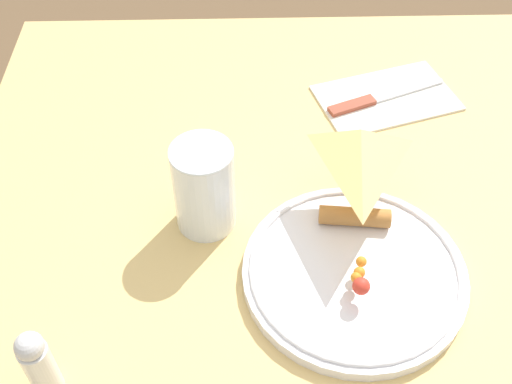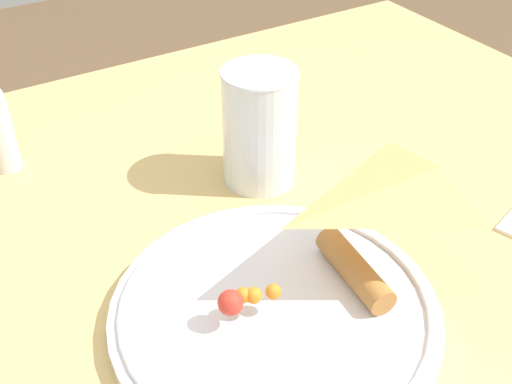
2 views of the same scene
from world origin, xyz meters
The scene contains 6 objects.
dining_table centered at (0.00, 0.00, 0.66)m, with size 1.07×0.90×0.77m.
plate_pizza centered at (-0.01, -0.12, 0.78)m, with size 0.27×0.27×0.05m.
milk_glass centered at (-0.19, -0.02, 0.82)m, with size 0.08×0.08×0.13m.
napkin_folded centered at (0.08, 0.22, 0.77)m, with size 0.24×0.18×0.00m.
butter_knife centered at (0.07, 0.21, 0.77)m, with size 0.20×0.10×0.01m.
salt_shaker centered at (-0.36, -0.25, 0.82)m, with size 0.03×0.03×0.10m.
Camera 1 is at (-0.14, -0.56, 1.41)m, focal length 45.00 mm.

